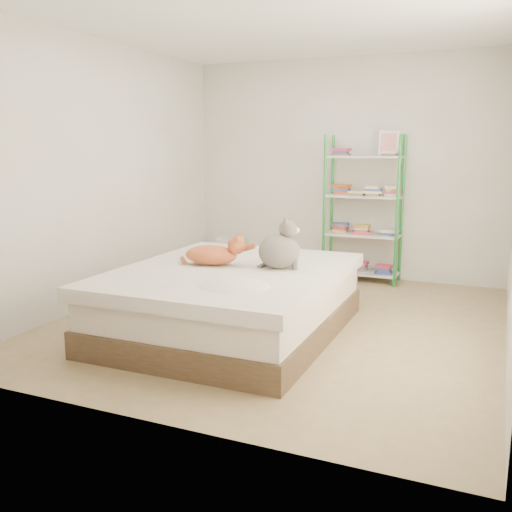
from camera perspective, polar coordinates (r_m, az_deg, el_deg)
The scene contains 7 objects.
room at distance 5.01m, azimuth 2.54°, elevation 7.82°, with size 3.81×4.21×2.61m.
bed at distance 4.87m, azimuth -2.50°, elevation -4.46°, with size 1.77×2.21×0.56m.
orange_cat at distance 4.93m, azimuth -4.51°, elevation 0.36°, with size 0.54×0.29×0.22m, color #D15D2C, non-canonical shape.
grey_cat at distance 4.76m, azimuth 2.33°, elevation 1.23°, with size 0.31×0.37×0.42m, color #6A6358, non-canonical shape.
shelf_unit at distance 6.76m, azimuth 10.68°, elevation 4.29°, with size 0.88×0.36×1.74m.
cardboard_box at distance 5.61m, azimuth 7.36°, elevation -3.68°, with size 0.48×0.46×0.38m.
white_bin at distance 7.39m, azimuth -2.57°, elevation 0.29°, with size 0.43×0.40×0.41m.
Camera 1 is at (1.79, -4.67, 1.58)m, focal length 40.00 mm.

